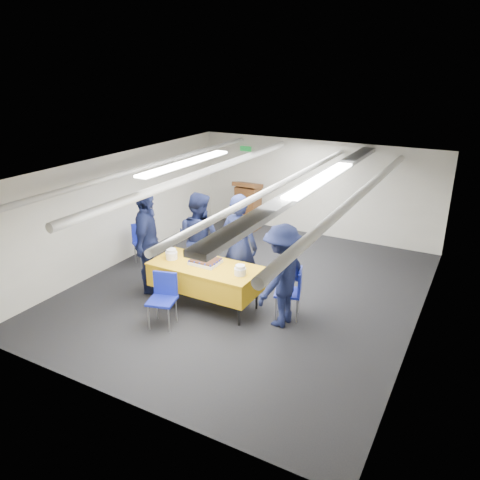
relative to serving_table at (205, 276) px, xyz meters
name	(u,v)px	position (x,y,z in m)	size (l,w,h in m)	color
ground	(248,289)	(0.36, 0.89, -0.56)	(7.00, 7.00, 0.00)	black
room_shell	(263,192)	(0.45, 1.30, 1.25)	(6.00, 7.00, 2.30)	silver
serving_table	(205,276)	(0.00, 0.00, 0.00)	(1.90, 0.87, 0.77)	black
sheet_cake	(205,261)	(-0.03, 0.05, 0.25)	(0.50, 0.39, 0.09)	white
plate_stack_left	(171,254)	(-0.66, -0.05, 0.30)	(0.21, 0.21, 0.18)	white
plate_stack_right	(240,270)	(0.71, -0.05, 0.29)	(0.19, 0.19, 0.17)	white
podium	(248,205)	(-1.24, 3.94, 0.05)	(0.62, 0.53, 1.25)	brown
chair_near	(164,294)	(-0.27, -0.82, -0.03)	(0.52, 0.52, 0.87)	gray
chair_right	(293,288)	(1.48, 0.35, -0.03)	(0.53, 0.53, 0.87)	gray
chair_left	(143,239)	(-2.15, 0.95, -0.03)	(0.57, 0.57, 0.87)	gray
sailor_a	(240,246)	(0.31, 0.66, 0.39)	(0.69, 0.46, 1.91)	black
sailor_b	(199,239)	(-0.57, 0.69, 0.35)	(0.88, 0.69, 1.81)	black
sailor_c	(148,243)	(-1.21, -0.01, 0.40)	(1.12, 0.47, 1.91)	black
sailor_d	(282,276)	(1.39, 0.08, 0.29)	(1.10, 0.63, 1.70)	black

